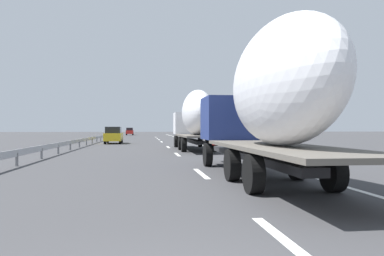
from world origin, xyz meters
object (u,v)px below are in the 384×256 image
object	(u,v)px
truck_trailing	(268,98)
road_sign	(199,124)
truck_lead	(195,117)
car_red_compact	(130,131)
car_yellow_coupe	(114,135)

from	to	relation	value
truck_trailing	road_sign	world-z (taller)	truck_trailing
truck_lead	road_sign	size ratio (longest dim) A/B	3.80
truck_trailing	car_red_compact	bearing A→B (deg)	5.26
truck_trailing	car_yellow_coupe	distance (m)	31.68
truck_trailing	car_yellow_coupe	size ratio (longest dim) A/B	2.75
car_red_compact	road_sign	distance (m)	46.18
truck_trailing	road_sign	size ratio (longest dim) A/B	4.06
car_yellow_coupe	road_sign	size ratio (longest dim) A/B	1.48
truck_trailing	car_yellow_coupe	world-z (taller)	truck_trailing
truck_lead	road_sign	world-z (taller)	truck_lead
truck_lead	truck_trailing	xyz separation A→B (m)	(-17.41, 0.00, 0.14)
truck_trailing	car_red_compact	size ratio (longest dim) A/B	3.15
truck_lead	truck_trailing	distance (m)	17.41
truck_lead	car_red_compact	xyz separation A→B (m)	(63.92, 7.48, -1.64)
car_yellow_coupe	car_red_compact	xyz separation A→B (m)	(50.55, 0.18, -0.02)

